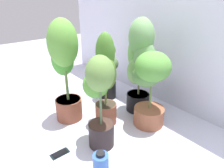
% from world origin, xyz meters
% --- Properties ---
extents(ground_plane, '(8.00, 8.00, 0.00)m').
position_xyz_m(ground_plane, '(0.00, 0.00, 0.00)').
color(ground_plane, silver).
rests_on(ground_plane, ground).
extents(mylar_back_wall, '(3.20, 0.01, 2.00)m').
position_xyz_m(mylar_back_wall, '(0.00, 0.86, 1.00)').
color(mylar_back_wall, silver).
rests_on(mylar_back_wall, ground).
extents(potted_plant_front_right, '(0.38, 0.31, 0.75)m').
position_xyz_m(potted_plant_front_right, '(0.23, -0.12, 0.43)').
color(potted_plant_front_right, '#2C2222').
rests_on(potted_plant_front_right, ground).
extents(potted_plant_back_left, '(0.40, 0.31, 0.65)m').
position_xyz_m(potted_plant_back_left, '(-0.37, 0.42, 0.37)').
color(potted_plant_back_left, black).
rests_on(potted_plant_back_left, ground).
extents(potted_plant_back_center, '(0.39, 0.34, 0.94)m').
position_xyz_m(potted_plant_back_center, '(0.06, 0.48, 0.55)').
color(potted_plant_back_center, black).
rests_on(potted_plant_back_center, ground).
extents(potted_plant_center, '(0.29, 0.23, 0.85)m').
position_xyz_m(potted_plant_center, '(0.03, 0.09, 0.44)').
color(potted_plant_center, brown).
rests_on(potted_plant_center, ground).
extents(potted_plant_front_left, '(0.38, 0.37, 0.95)m').
position_xyz_m(potted_plant_front_left, '(-0.27, -0.13, 0.55)').
color(potted_plant_front_left, brown).
rests_on(potted_plant_front_left, ground).
extents(potted_plant_back_right, '(0.47, 0.42, 0.70)m').
position_xyz_m(potted_plant_back_right, '(0.28, 0.39, 0.41)').
color(potted_plant_back_right, '#98573A').
rests_on(potted_plant_back_right, ground).
extents(cell_phone, '(0.07, 0.15, 0.01)m').
position_xyz_m(cell_phone, '(0.14, -0.44, 0.00)').
color(cell_phone, black).
rests_on(cell_phone, ground).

